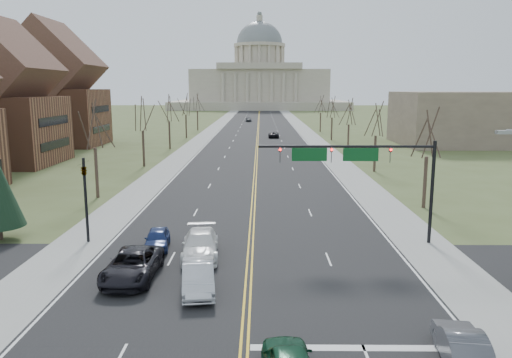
{
  "coord_description": "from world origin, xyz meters",
  "views": [
    {
      "loc": [
        0.67,
        -20.25,
        10.71
      ],
      "look_at": [
        0.28,
        21.94,
        3.0
      ],
      "focal_mm": 35.0,
      "sensor_mm": 36.0,
      "label": 1
    }
  ],
  "objects_px": {
    "car_sb_inner_second": "(200,245)",
    "car_nb_outer_lead": "(462,346)",
    "car_sb_outer_lead": "(132,265)",
    "car_far_sb": "(248,119)",
    "signal_mast": "(360,162)",
    "car_sb_inner_lead": "(198,277)",
    "car_far_nb": "(274,135)",
    "car_sb_outer_second": "(157,239)",
    "signal_left": "(85,190)"
  },
  "relations": [
    {
      "from": "signal_mast",
      "to": "car_sb_outer_lead",
      "type": "bearing_deg",
      "value": -153.86
    },
    {
      "from": "car_sb_inner_lead",
      "to": "car_far_nb",
      "type": "distance_m",
      "value": 84.23
    },
    {
      "from": "car_sb_outer_lead",
      "to": "car_sb_inner_second",
      "type": "height_order",
      "value": "car_sb_inner_second"
    },
    {
      "from": "signal_left",
      "to": "car_sb_inner_second",
      "type": "xyz_separation_m",
      "value": [
        8.32,
        -3.1,
        -2.89
      ]
    },
    {
      "from": "car_sb_outer_second",
      "to": "car_far_sb",
      "type": "distance_m",
      "value": 129.47
    },
    {
      "from": "signal_left",
      "to": "car_sb_outer_lead",
      "type": "xyz_separation_m",
      "value": [
        4.9,
        -6.89,
        -2.9
      ]
    },
    {
      "from": "car_sb_inner_second",
      "to": "car_far_sb",
      "type": "bearing_deg",
      "value": 85.34
    },
    {
      "from": "signal_mast",
      "to": "car_far_sb",
      "type": "distance_m",
      "value": 128.58
    },
    {
      "from": "car_sb_outer_lead",
      "to": "car_far_nb",
      "type": "distance_m",
      "value": 82.92
    },
    {
      "from": "signal_mast",
      "to": "car_far_nb",
      "type": "height_order",
      "value": "signal_mast"
    },
    {
      "from": "signal_mast",
      "to": "car_far_sb",
      "type": "relative_size",
      "value": 2.9
    },
    {
      "from": "car_sb_inner_second",
      "to": "car_far_nb",
      "type": "xyz_separation_m",
      "value": [
        6.69,
        78.51,
        -0.14
      ]
    },
    {
      "from": "car_sb_inner_lead",
      "to": "car_sb_outer_second",
      "type": "height_order",
      "value": "car_sb_inner_lead"
    },
    {
      "from": "car_sb_outer_lead",
      "to": "car_sb_outer_second",
      "type": "height_order",
      "value": "car_sb_outer_lead"
    },
    {
      "from": "car_far_nb",
      "to": "car_far_sb",
      "type": "xyz_separation_m",
      "value": [
        -6.78,
        52.63,
        0.04
      ]
    },
    {
      "from": "car_far_sb",
      "to": "car_sb_inner_second",
      "type": "bearing_deg",
      "value": -97.45
    },
    {
      "from": "car_sb_inner_second",
      "to": "car_sb_outer_lead",
      "type": "bearing_deg",
      "value": -136.67
    },
    {
      "from": "car_sb_outer_lead",
      "to": "car_far_sb",
      "type": "bearing_deg",
      "value": 89.29
    },
    {
      "from": "car_sb_outer_lead",
      "to": "car_far_nb",
      "type": "height_order",
      "value": "car_sb_outer_lead"
    },
    {
      "from": "signal_left",
      "to": "car_sb_inner_lead",
      "type": "distance_m",
      "value": 12.68
    },
    {
      "from": "car_far_nb",
      "to": "car_sb_inner_lead",
      "type": "bearing_deg",
      "value": 85.44
    },
    {
      "from": "signal_mast",
      "to": "car_nb_outer_lead",
      "type": "distance_m",
      "value": 16.43
    },
    {
      "from": "car_nb_outer_lead",
      "to": "car_sb_outer_second",
      "type": "xyz_separation_m",
      "value": [
        -14.9,
        14.21,
        -0.06
      ]
    },
    {
      "from": "car_sb_outer_second",
      "to": "signal_left",
      "type": "bearing_deg",
      "value": 158.6
    },
    {
      "from": "signal_left",
      "to": "car_nb_outer_lead",
      "type": "bearing_deg",
      "value": -37.82
    },
    {
      "from": "signal_mast",
      "to": "car_sb_inner_lead",
      "type": "xyz_separation_m",
      "value": [
        -10.09,
        -8.6,
        -4.97
      ]
    },
    {
      "from": "car_far_sb",
      "to": "signal_mast",
      "type": "bearing_deg",
      "value": -92.71
    },
    {
      "from": "car_far_nb",
      "to": "signal_mast",
      "type": "bearing_deg",
      "value": 92.62
    },
    {
      "from": "car_sb_outer_lead",
      "to": "car_sb_outer_second",
      "type": "bearing_deg",
      "value": 87.71
    },
    {
      "from": "car_sb_inner_lead",
      "to": "car_sb_inner_second",
      "type": "height_order",
      "value": "car_sb_inner_second"
    },
    {
      "from": "signal_left",
      "to": "car_sb_inner_lead",
      "type": "relative_size",
      "value": 1.27
    },
    {
      "from": "car_sb_inner_second",
      "to": "car_nb_outer_lead",
      "type": "bearing_deg",
      "value": -51.41
    },
    {
      "from": "car_sb_inner_second",
      "to": "car_far_sb",
      "type": "height_order",
      "value": "car_sb_inner_second"
    },
    {
      "from": "car_sb_outer_lead",
      "to": "car_sb_outer_second",
      "type": "xyz_separation_m",
      "value": [
        0.29,
        5.5,
        -0.14
      ]
    },
    {
      "from": "car_far_nb",
      "to": "car_sb_inner_second",
      "type": "bearing_deg",
      "value": 84.76
    },
    {
      "from": "car_nb_outer_lead",
      "to": "car_sb_inner_second",
      "type": "xyz_separation_m",
      "value": [
        -11.78,
        12.5,
        0.08
      ]
    },
    {
      "from": "car_sb_inner_lead",
      "to": "car_far_sb",
      "type": "distance_m",
      "value": 136.64
    },
    {
      "from": "car_sb_outer_second",
      "to": "car_far_sb",
      "type": "relative_size",
      "value": 0.94
    },
    {
      "from": "signal_left",
      "to": "car_sb_outer_second",
      "type": "distance_m",
      "value": 6.17
    },
    {
      "from": "car_sb_outer_second",
      "to": "car_far_sb",
      "type": "height_order",
      "value": "car_far_sb"
    },
    {
      "from": "signal_left",
      "to": "car_far_nb",
      "type": "distance_m",
      "value": 76.95
    },
    {
      "from": "car_nb_outer_lead",
      "to": "car_sb_inner_lead",
      "type": "relative_size",
      "value": 0.94
    },
    {
      "from": "car_sb_inner_second",
      "to": "signal_left",
      "type": "bearing_deg",
      "value": 154.87
    },
    {
      "from": "signal_left",
      "to": "car_sb_outer_second",
      "type": "xyz_separation_m",
      "value": [
        5.19,
        -1.39,
        -3.03
      ]
    },
    {
      "from": "car_sb_outer_lead",
      "to": "signal_left",
      "type": "bearing_deg",
      "value": 126.12
    },
    {
      "from": "car_far_nb",
      "to": "car_sb_outer_second",
      "type": "bearing_deg",
      "value": 82.34
    },
    {
      "from": "signal_left",
      "to": "car_far_sb",
      "type": "bearing_deg",
      "value": 86.32
    },
    {
      "from": "car_sb_outer_second",
      "to": "car_nb_outer_lead",
      "type": "bearing_deg",
      "value": -49.99
    },
    {
      "from": "car_nb_outer_lead",
      "to": "car_sb_inner_second",
      "type": "relative_size",
      "value": 0.79
    },
    {
      "from": "car_sb_inner_lead",
      "to": "car_sb_outer_second",
      "type": "relative_size",
      "value": 1.2
    }
  ]
}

